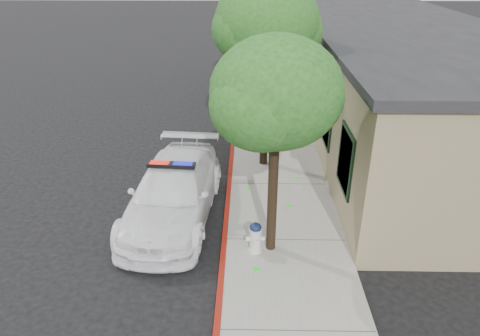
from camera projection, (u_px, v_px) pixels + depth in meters
name	position (u px, v px, depth m)	size (l,w,h in m)	color
ground	(222.00, 244.00, 11.33)	(120.00, 120.00, 0.00)	black
sidewalk	(278.00, 186.00, 13.95)	(3.20, 60.00, 0.15)	gray
red_curb	(229.00, 185.00, 13.97)	(0.14, 60.00, 0.16)	maroon
clapboard_building	(393.00, 75.00, 18.31)	(7.30, 20.89, 4.24)	#887859
police_car	(174.00, 192.00, 12.17)	(2.58, 5.53, 1.68)	white
fire_hydrant	(255.00, 237.00, 10.63)	(0.47, 0.41, 0.82)	silver
street_tree_near	(277.00, 98.00, 9.19)	(2.87, 2.87, 5.21)	black
street_tree_mid	(267.00, 27.00, 13.24)	(3.42, 3.18, 6.08)	black
street_tree_far	(251.00, 11.00, 20.66)	(3.08, 2.87, 5.42)	black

